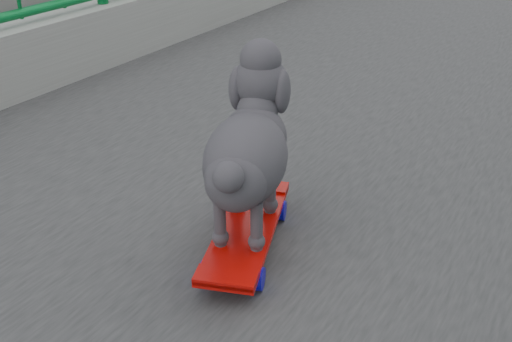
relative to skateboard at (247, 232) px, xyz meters
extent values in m
cube|color=slate|center=(-0.14, 6.07, -3.80)|extent=(1.20, 1.20, 6.50)
cube|color=#C50B06|center=(0.00, 0.00, 0.01)|extent=(0.32, 0.54, 0.02)
cube|color=#99999E|center=(0.06, -0.16, -0.01)|extent=(0.10, 0.06, 0.02)
cylinder|color=#0D08B7|center=(-0.01, -0.18, -0.02)|extent=(0.05, 0.07, 0.06)
sphere|color=yellow|center=(-0.01, -0.18, -0.02)|extent=(0.03, 0.03, 0.03)
cylinder|color=#0D08B7|center=(0.12, -0.13, -0.02)|extent=(0.05, 0.07, 0.06)
sphere|color=yellow|center=(0.12, -0.13, -0.02)|extent=(0.03, 0.03, 0.03)
cube|color=#99999E|center=(-0.06, 0.16, -0.01)|extent=(0.10, 0.06, 0.02)
cylinder|color=#0D08B7|center=(-0.12, 0.13, -0.02)|extent=(0.05, 0.07, 0.06)
sphere|color=yellow|center=(-0.12, 0.13, -0.02)|extent=(0.03, 0.03, 0.03)
cylinder|color=#0D08B7|center=(0.01, 0.18, -0.02)|extent=(0.05, 0.07, 0.06)
sphere|color=yellow|center=(0.01, 0.18, -0.02)|extent=(0.03, 0.03, 0.03)
ellipsoid|color=#343137|center=(0.00, 0.00, 0.23)|extent=(0.31, 0.38, 0.22)
sphere|color=#343137|center=(-0.06, 0.18, 0.37)|extent=(0.15, 0.15, 0.15)
sphere|color=black|center=(-0.10, 0.27, 0.35)|extent=(0.03, 0.03, 0.03)
sphere|color=#343137|center=(0.06, -0.17, 0.27)|extent=(0.07, 0.07, 0.07)
cylinder|color=#343137|center=(-0.08, 0.07, 0.09)|extent=(0.03, 0.03, 0.14)
cylinder|color=#343137|center=(0.01, 0.10, 0.09)|extent=(0.03, 0.03, 0.14)
cylinder|color=#343137|center=(-0.01, -0.10, 0.09)|extent=(0.03, 0.03, 0.14)
cylinder|color=#343137|center=(0.08, -0.07, 0.09)|extent=(0.03, 0.03, 0.14)
imported|color=#A4A5AA|center=(-12.54, 13.91, -6.29)|extent=(2.53, 5.48, 1.52)
imported|color=black|center=(-9.34, 15.02, -6.30)|extent=(2.50, 5.42, 1.51)
camera|label=1|loc=(0.74, -1.16, 0.92)|focal=42.00mm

